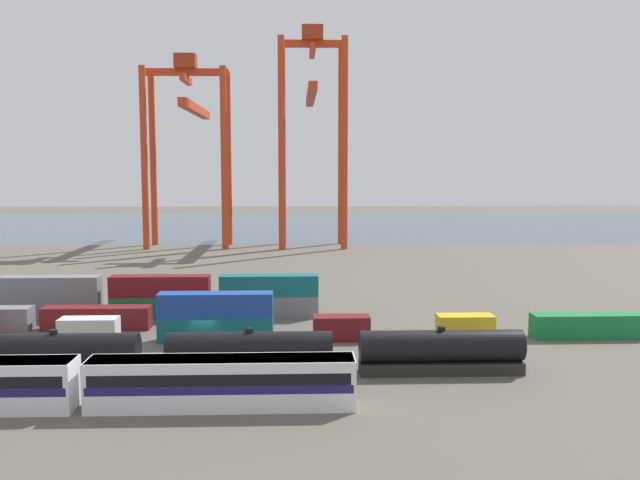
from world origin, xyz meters
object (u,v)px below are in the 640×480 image
at_px(gantry_crane_central, 312,116).
at_px(shipping_container_12, 215,317).
at_px(shipping_container_6, 465,327).
at_px(shipping_container_11, 97,318).
at_px(passenger_train, 81,382).
at_px(shipping_container_5, 341,328).
at_px(gantry_crane_west, 189,130).
at_px(freight_tank_row, 250,353).

bearing_deg(gantry_crane_central, shipping_container_12, -99.00).
xyz_separation_m(shipping_container_6, gantry_crane_central, (-14.35, 89.37, 29.16)).
height_order(shipping_container_11, gantry_crane_central, gantry_crane_central).
bearing_deg(passenger_train, shipping_container_6, 30.16).
bearing_deg(shipping_container_11, gantry_crane_central, 72.33).
bearing_deg(shipping_container_5, shipping_container_12, 157.85).
bearing_deg(gantry_crane_central, shipping_container_5, -89.37).
distance_m(shipping_container_12, gantry_crane_west, 89.02).
distance_m(passenger_train, shipping_container_5, 29.20).
xyz_separation_m(freight_tank_row, shipping_container_6, (22.33, 11.96, -0.70)).
height_order(shipping_container_12, gantry_crane_central, gantry_crane_central).
height_order(shipping_container_5, shipping_container_12, same).
relative_size(passenger_train, gantry_crane_west, 0.95).
bearing_deg(shipping_container_6, freight_tank_row, -151.82).
bearing_deg(passenger_train, shipping_container_11, 103.95).
height_order(passenger_train, shipping_container_5, passenger_train).
relative_size(passenger_train, freight_tank_row, 0.85).
bearing_deg(shipping_container_12, passenger_train, -105.06).
bearing_deg(gantry_crane_central, passenger_train, -100.45).
distance_m(passenger_train, shipping_container_6, 39.96).
height_order(freight_tank_row, shipping_container_6, freight_tank_row).
relative_size(freight_tank_row, shipping_container_12, 8.08).
relative_size(shipping_container_5, gantry_crane_west, 0.14).
bearing_deg(shipping_container_5, shipping_container_11, 168.16).
bearing_deg(shipping_container_12, shipping_container_5, -22.15).
relative_size(freight_tank_row, shipping_container_11, 4.04).
bearing_deg(gantry_crane_west, shipping_container_5, -71.63).
xyz_separation_m(shipping_container_6, shipping_container_12, (-27.59, 5.79, 0.00)).
bearing_deg(gantry_crane_central, shipping_container_11, -107.67).
bearing_deg(passenger_train, freight_tank_row, 33.58).
relative_size(freight_tank_row, gantry_crane_central, 0.97).
xyz_separation_m(shipping_container_6, shipping_container_11, (-40.97, 5.79, 0.00)).
bearing_deg(passenger_train, gantry_crane_west, 94.46).
relative_size(shipping_container_11, gantry_crane_central, 0.24).
relative_size(shipping_container_11, shipping_container_12, 2.00).
distance_m(shipping_container_11, shipping_container_12, 13.38).
relative_size(shipping_container_6, gantry_crane_central, 0.12).
distance_m(shipping_container_5, shipping_container_6, 13.36).
relative_size(shipping_container_11, gantry_crane_west, 0.28).
xyz_separation_m(shipping_container_11, shipping_container_12, (13.38, 0.00, 0.00)).
xyz_separation_m(shipping_container_5, shipping_container_11, (-27.61, 5.79, 0.00)).
xyz_separation_m(freight_tank_row, gantry_crane_west, (-20.77, 101.49, 25.22)).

